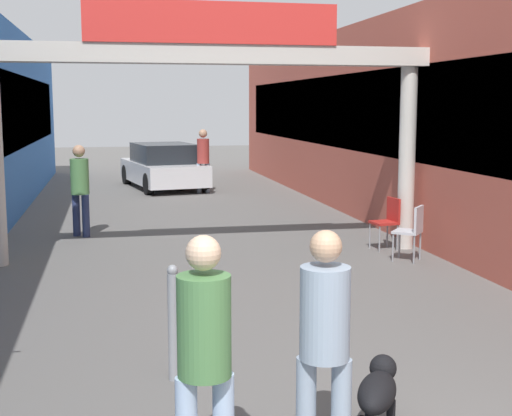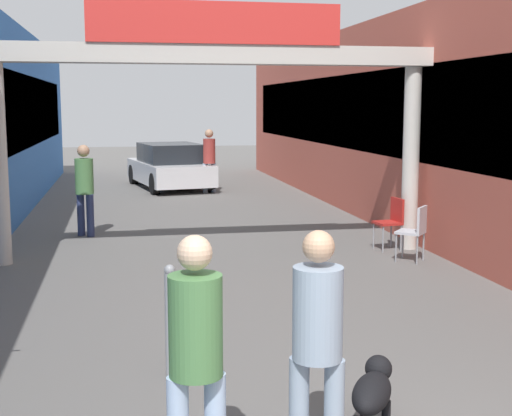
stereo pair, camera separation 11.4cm
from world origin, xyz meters
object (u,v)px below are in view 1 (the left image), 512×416
object	(u,v)px
cafe_chair_red_farther	(388,218)
pedestrian_companion	(204,349)
pedestrian_elderly_walking	(203,156)
bollard_post_metal	(173,322)
dog_on_leash	(378,390)
pedestrian_with_dog	(325,334)
parked_car_white	(163,167)
pedestrian_carrying_crate	(80,184)
cafe_chair_aluminium_nearer	(412,228)

from	to	relation	value
cafe_chair_red_farther	pedestrian_companion	bearing A→B (deg)	-119.96
pedestrian_elderly_walking	bollard_post_metal	distance (m)	13.84
pedestrian_elderly_walking	dog_on_leash	size ratio (longest dim) A/B	2.44
pedestrian_with_dog	bollard_post_metal	distance (m)	2.00
pedestrian_companion	dog_on_leash	bearing A→B (deg)	23.48
pedestrian_elderly_walking	parked_car_white	xyz separation A→B (m)	(-1.02, 1.38, -0.39)
pedestrian_carrying_crate	parked_car_white	distance (m)	7.91
pedestrian_with_dog	cafe_chair_red_farther	bearing A→B (deg)	64.81
pedestrian_with_dog	bollard_post_metal	world-z (taller)	pedestrian_with_dog
pedestrian_elderly_walking	cafe_chair_aluminium_nearer	world-z (taller)	pedestrian_elderly_walking
cafe_chair_red_farther	pedestrian_elderly_walking	bearing A→B (deg)	103.73
parked_car_white	bollard_post_metal	bearing A→B (deg)	-93.86
pedestrian_companion	cafe_chair_aluminium_nearer	size ratio (longest dim) A/B	1.89
pedestrian_with_dog	pedestrian_elderly_walking	distance (m)	15.47
bollard_post_metal	cafe_chair_red_farther	distance (m)	6.59
pedestrian_carrying_crate	bollard_post_metal	world-z (taller)	pedestrian_carrying_crate
bollard_post_metal	pedestrian_with_dog	bearing A→B (deg)	-63.65
cafe_chair_red_farther	parked_car_white	world-z (taller)	parked_car_white
pedestrian_carrying_crate	pedestrian_with_dog	bearing A→B (deg)	-77.98
pedestrian_carrying_crate	cafe_chair_red_farther	bearing A→B (deg)	-23.78
pedestrian_carrying_crate	pedestrian_elderly_walking	size ratio (longest dim) A/B	0.97
pedestrian_elderly_walking	cafe_chair_aluminium_nearer	bearing A→B (deg)	-77.55
pedestrian_companion	dog_on_leash	size ratio (longest dim) A/B	2.29
pedestrian_with_dog	cafe_chair_aluminium_nearer	world-z (taller)	pedestrian_with_dog
pedestrian_carrying_crate	parked_car_white	bearing A→B (deg)	74.54
pedestrian_elderly_walking	parked_car_white	size ratio (longest dim) A/B	0.42
pedestrian_with_dog	pedestrian_elderly_walking	bearing A→B (deg)	85.69
pedestrian_elderly_walking	dog_on_leash	distance (m)	15.03
pedestrian_companion	pedestrian_elderly_walking	world-z (taller)	pedestrian_elderly_walking
pedestrian_carrying_crate	dog_on_leash	bearing A→B (deg)	-73.95
cafe_chair_red_farther	dog_on_leash	bearing A→B (deg)	-112.50
pedestrian_elderly_walking	pedestrian_with_dog	bearing A→B (deg)	-94.31
pedestrian_with_dog	cafe_chair_aluminium_nearer	distance (m)	6.78
pedestrian_elderly_walking	parked_car_white	world-z (taller)	pedestrian_elderly_walking
pedestrian_carrying_crate	bollard_post_metal	bearing A→B (deg)	-81.67
pedestrian_companion	parked_car_white	world-z (taller)	pedestrian_companion
dog_on_leash	bollard_post_metal	world-z (taller)	bollard_post_metal
pedestrian_companion	cafe_chair_red_farther	size ratio (longest dim) A/B	1.89
pedestrian_companion	parked_car_white	distance (m)	17.02
parked_car_white	cafe_chair_aluminium_nearer	bearing A→B (deg)	-74.04
pedestrian_elderly_walking	cafe_chair_red_farther	xyz separation A→B (m)	(2.08, -8.53, -0.49)
pedestrian_carrying_crate	pedestrian_companion	bearing A→B (deg)	-83.18
pedestrian_carrying_crate	cafe_chair_aluminium_nearer	distance (m)	6.17
pedestrian_companion	bollard_post_metal	distance (m)	1.98
pedestrian_elderly_walking	dog_on_leash	bearing A→B (deg)	-92.29
dog_on_leash	cafe_chair_red_farther	distance (m)	7.01
cafe_chair_red_farther	parked_car_white	size ratio (longest dim) A/B	0.21
pedestrian_carrying_crate	cafe_chair_red_farther	size ratio (longest dim) A/B	1.94
parked_car_white	pedestrian_with_dog	bearing A→B (deg)	-90.50
pedestrian_with_dog	pedestrian_elderly_walking	size ratio (longest dim) A/B	0.92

